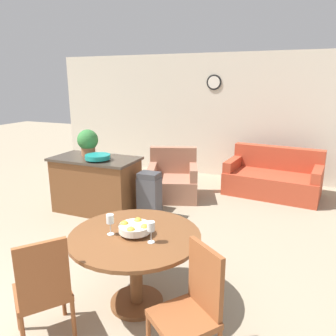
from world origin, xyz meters
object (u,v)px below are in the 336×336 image
at_px(kitchen_island, 96,185).
at_px(potted_plant, 88,142).
at_px(dining_table, 135,251).
at_px(fruit_bowl, 135,228).
at_px(wine_glass_left, 110,220).
at_px(armchair, 173,181).
at_px(teal_bowl, 98,157).
at_px(couch, 273,179).
at_px(dining_chair_near_right, 192,305).
at_px(trash_bin, 149,196).
at_px(dining_chair_near_left, 43,288).
at_px(wine_glass_right, 151,227).

distance_m(kitchen_island, potted_plant, 0.72).
relative_size(dining_table, fruit_bowl, 4.13).
distance_m(wine_glass_left, potted_plant, 2.69).
height_order(kitchen_island, armchair, kitchen_island).
height_order(teal_bowl, couch, teal_bowl).
relative_size(dining_chair_near_right, teal_bowl, 2.47).
bearing_deg(kitchen_island, wine_glass_left, -52.13).
relative_size(dining_chair_near_right, trash_bin, 1.28).
distance_m(potted_plant, couch, 3.52).
height_order(dining_chair_near_right, kitchen_island, dining_chair_near_right).
height_order(dining_chair_near_right, couch, dining_chair_near_right).
bearing_deg(dining_chair_near_left, wine_glass_left, 16.15).
bearing_deg(fruit_bowl, wine_glass_left, -156.95).
bearing_deg(trash_bin, dining_chair_near_left, -83.01).
height_order(dining_chair_near_right, potted_plant, potted_plant).
relative_size(dining_chair_near_left, dining_chair_near_right, 1.00).
bearing_deg(potted_plant, dining_chair_near_right, -42.68).
bearing_deg(wine_glass_left, wine_glass_right, 0.37).
bearing_deg(teal_bowl, couch, 41.41).
bearing_deg(fruit_bowl, potted_plant, 134.19).
bearing_deg(dining_table, fruit_bowl, -100.10).
height_order(dining_table, dining_chair_near_left, dining_chair_near_left).
xyz_separation_m(potted_plant, trash_bin, (1.14, -0.06, -0.77)).
bearing_deg(armchair, teal_bowl, -140.50).
distance_m(potted_plant, trash_bin, 1.38).
bearing_deg(fruit_bowl, dining_chair_near_right, -32.45).
height_order(wine_glass_right, potted_plant, potted_plant).
relative_size(dining_table, kitchen_island, 0.87).
xyz_separation_m(wine_glass_right, armchair, (-1.02, 3.07, -0.59)).
xyz_separation_m(teal_bowl, armchair, (0.76, 1.26, -0.67)).
xyz_separation_m(dining_table, trash_bin, (-0.78, 1.91, -0.20)).
bearing_deg(dining_chair_near_left, fruit_bowl, 5.39).
bearing_deg(fruit_bowl, wine_glass_right, -22.29).
bearing_deg(dining_table, dining_chair_near_right, -32.51).
bearing_deg(kitchen_island, fruit_bowl, -47.28).
relative_size(fruit_bowl, kitchen_island, 0.21).
height_order(dining_chair_near_left, couch, dining_chair_near_left).
distance_m(dining_chair_near_left, wine_glass_right, 0.98).
xyz_separation_m(fruit_bowl, wine_glass_left, (-0.20, -0.09, 0.08)).
distance_m(dining_chair_near_left, fruit_bowl, 0.89).
xyz_separation_m(fruit_bowl, couch, (0.90, 3.90, -0.52)).
bearing_deg(dining_chair_near_right, wine_glass_right, 1.89).
distance_m(trash_bin, couch, 2.60).
bearing_deg(trash_bin, couch, 49.87).
relative_size(dining_chair_near_right, kitchen_island, 0.69).
height_order(dining_table, fruit_bowl, fruit_bowl).
height_order(kitchen_island, trash_bin, kitchen_island).
bearing_deg(kitchen_island, potted_plant, 151.31).
distance_m(dining_table, trash_bin, 2.07).
height_order(kitchen_island, potted_plant, potted_plant).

